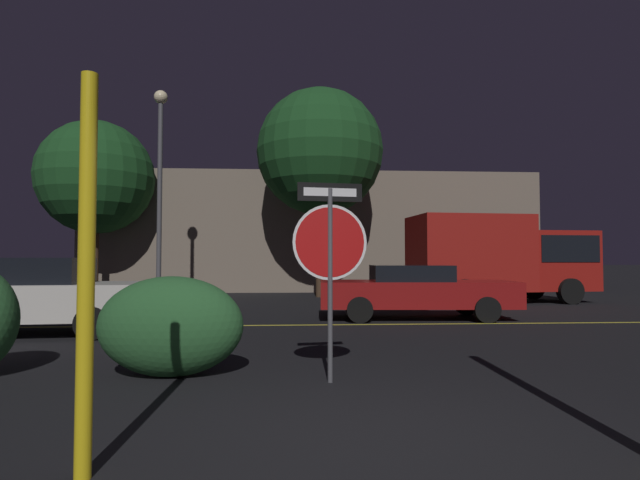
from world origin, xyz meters
TOP-DOWN VIEW (x-y plane):
  - ground_plane at (0.00, 0.00)m, footprint 260.00×260.00m
  - road_center_stripe at (0.00, 7.31)m, footprint 33.92×0.12m
  - stop_sign at (-0.17, 2.14)m, footprint 0.90×0.13m
  - yellow_pole_left at (-2.02, -0.35)m, footprint 0.11×0.11m
  - hedge_bush_1 at (-2.12, 2.55)m, footprint 1.79×0.92m
  - passing_car_1 at (-5.76, 6.23)m, footprint 5.02×2.23m
  - passing_car_2 at (2.44, 8.35)m, footprint 4.89×2.06m
  - delivery_truck at (6.61, 12.90)m, footprint 6.24×2.81m
  - street_lamp at (-4.98, 13.03)m, footprint 0.45×0.45m
  - tree_0 at (-8.57, 17.01)m, footprint 4.62×4.62m
  - tree_1 at (0.53, 15.58)m, footprint 4.94×4.94m
  - building_backdrop at (0.43, 20.25)m, footprint 20.64×4.06m

SIDE VIEW (x-z plane):
  - ground_plane at x=0.00m, z-range 0.00..0.00m
  - road_center_stripe at x=0.00m, z-range 0.00..0.01m
  - hedge_bush_1 at x=-2.12m, z-range 0.00..1.24m
  - passing_car_2 at x=2.44m, z-range 0.03..1.34m
  - passing_car_1 at x=-5.76m, z-range 0.00..1.48m
  - yellow_pole_left at x=-2.02m, z-range 0.00..2.72m
  - delivery_truck at x=6.61m, z-range 0.12..3.05m
  - stop_sign at x=-0.17m, z-range 0.46..2.82m
  - building_backdrop at x=0.43m, z-range 0.00..5.45m
  - street_lamp at x=-4.98m, z-range 1.03..8.15m
  - tree_0 at x=-8.57m, z-range 1.24..8.37m
  - tree_1 at x=0.53m, z-range 1.59..9.73m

